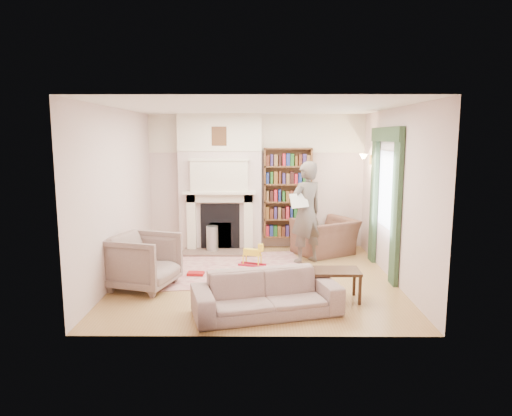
{
  "coord_description": "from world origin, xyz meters",
  "views": [
    {
      "loc": [
        0.05,
        -7.35,
        2.35
      ],
      "look_at": [
        0.0,
        0.25,
        1.15
      ],
      "focal_mm": 32.0,
      "sensor_mm": 36.0,
      "label": 1
    }
  ],
  "objects_px": {
    "sofa": "(267,294)",
    "man_reading": "(306,213)",
    "bookcase": "(288,193)",
    "coffee_table": "(335,285)",
    "rocking_horse": "(252,255)",
    "armchair_left": "(144,261)",
    "paraffin_heater": "(212,239)",
    "armchair_reading": "(325,237)"
  },
  "relations": [
    {
      "from": "armchair_left",
      "to": "paraffin_heater",
      "type": "bearing_deg",
      "value": -4.5
    },
    {
      "from": "armchair_left",
      "to": "sofa",
      "type": "relative_size",
      "value": 0.48
    },
    {
      "from": "armchair_left",
      "to": "man_reading",
      "type": "xyz_separation_m",
      "value": [
        2.66,
        1.49,
        0.52
      ]
    },
    {
      "from": "bookcase",
      "to": "rocking_horse",
      "type": "relative_size",
      "value": 3.8
    },
    {
      "from": "bookcase",
      "to": "armchair_reading",
      "type": "relative_size",
      "value": 1.68
    },
    {
      "from": "paraffin_heater",
      "to": "man_reading",
      "type": "bearing_deg",
      "value": -21.29
    },
    {
      "from": "paraffin_heater",
      "to": "sofa",
      "type": "bearing_deg",
      "value": -72.12
    },
    {
      "from": "armchair_left",
      "to": "rocking_horse",
      "type": "relative_size",
      "value": 1.92
    },
    {
      "from": "man_reading",
      "to": "paraffin_heater",
      "type": "xyz_separation_m",
      "value": [
        -1.82,
        0.71,
        -0.68
      ]
    },
    {
      "from": "man_reading",
      "to": "armchair_left",
      "type": "bearing_deg",
      "value": -4.42
    },
    {
      "from": "bookcase",
      "to": "sofa",
      "type": "relative_size",
      "value": 0.96
    },
    {
      "from": "coffee_table",
      "to": "paraffin_heater",
      "type": "distance_m",
      "value": 3.4
    },
    {
      "from": "armchair_reading",
      "to": "rocking_horse",
      "type": "height_order",
      "value": "armchair_reading"
    },
    {
      "from": "man_reading",
      "to": "paraffin_heater",
      "type": "bearing_deg",
      "value": -54.9
    },
    {
      "from": "rocking_horse",
      "to": "man_reading",
      "type": "bearing_deg",
      "value": 34.61
    },
    {
      "from": "armchair_reading",
      "to": "sofa",
      "type": "bearing_deg",
      "value": 39.18
    },
    {
      "from": "armchair_reading",
      "to": "coffee_table",
      "type": "relative_size",
      "value": 1.57
    },
    {
      "from": "bookcase",
      "to": "rocking_horse",
      "type": "xyz_separation_m",
      "value": [
        -0.72,
        -1.41,
        -0.96
      ]
    },
    {
      "from": "sofa",
      "to": "paraffin_heater",
      "type": "xyz_separation_m",
      "value": [
        -1.05,
        3.26,
        -0.01
      ]
    },
    {
      "from": "rocking_horse",
      "to": "coffee_table",
      "type": "bearing_deg",
      "value": -35.62
    },
    {
      "from": "armchair_left",
      "to": "rocking_horse",
      "type": "distance_m",
      "value": 2.07
    },
    {
      "from": "bookcase",
      "to": "rocking_horse",
      "type": "bearing_deg",
      "value": -117.14
    },
    {
      "from": "man_reading",
      "to": "paraffin_heater",
      "type": "relative_size",
      "value": 3.46
    },
    {
      "from": "sofa",
      "to": "coffee_table",
      "type": "distance_m",
      "value": 1.14
    },
    {
      "from": "man_reading",
      "to": "paraffin_heater",
      "type": "distance_m",
      "value": 2.07
    },
    {
      "from": "armchair_reading",
      "to": "armchair_left",
      "type": "height_order",
      "value": "armchair_left"
    },
    {
      "from": "sofa",
      "to": "rocking_horse",
      "type": "bearing_deg",
      "value": 80.59
    },
    {
      "from": "bookcase",
      "to": "coffee_table",
      "type": "height_order",
      "value": "bookcase"
    },
    {
      "from": "sofa",
      "to": "paraffin_heater",
      "type": "relative_size",
      "value": 3.52
    },
    {
      "from": "bookcase",
      "to": "man_reading",
      "type": "bearing_deg",
      "value": -76.44
    },
    {
      "from": "paraffin_heater",
      "to": "rocking_horse",
      "type": "height_order",
      "value": "paraffin_heater"
    },
    {
      "from": "coffee_table",
      "to": "paraffin_heater",
      "type": "relative_size",
      "value": 1.27
    },
    {
      "from": "coffee_table",
      "to": "sofa",
      "type": "bearing_deg",
      "value": -151.4
    },
    {
      "from": "sofa",
      "to": "man_reading",
      "type": "xyz_separation_m",
      "value": [
        0.77,
        2.55,
        0.67
      ]
    },
    {
      "from": "bookcase",
      "to": "paraffin_heater",
      "type": "bearing_deg",
      "value": -164.68
    },
    {
      "from": "armchair_reading",
      "to": "rocking_horse",
      "type": "distance_m",
      "value": 1.7
    },
    {
      "from": "bookcase",
      "to": "paraffin_heater",
      "type": "height_order",
      "value": "bookcase"
    },
    {
      "from": "armchair_reading",
      "to": "coffee_table",
      "type": "bearing_deg",
      "value": 55.42
    },
    {
      "from": "sofa",
      "to": "bookcase",
      "type": "bearing_deg",
      "value": 67.23
    },
    {
      "from": "armchair_reading",
      "to": "sofa",
      "type": "distance_m",
      "value": 3.38
    },
    {
      "from": "sofa",
      "to": "armchair_left",
      "type": "bearing_deg",
      "value": 135.66
    },
    {
      "from": "paraffin_heater",
      "to": "rocking_horse",
      "type": "relative_size",
      "value": 1.13
    }
  ]
}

